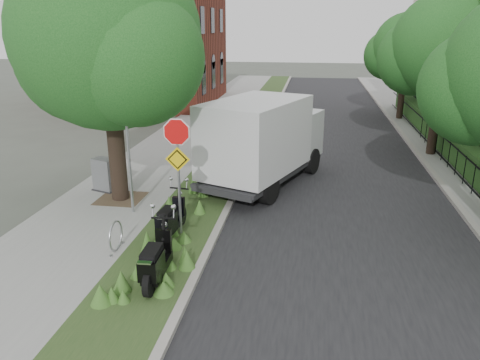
% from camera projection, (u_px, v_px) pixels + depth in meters
% --- Properties ---
extents(ground, '(120.00, 120.00, 0.00)m').
position_uv_depth(ground, '(229.00, 251.00, 11.74)').
color(ground, '#4C5147').
rests_on(ground, ground).
extents(sidewalk_near, '(3.50, 60.00, 0.12)m').
position_uv_depth(sidewalk_near, '(177.00, 145.00, 21.70)').
color(sidewalk_near, gray).
rests_on(sidewalk_near, ground).
extents(verge, '(2.00, 60.00, 0.12)m').
position_uv_depth(verge, '(235.00, 147.00, 21.30)').
color(verge, '#29441D').
rests_on(verge, ground).
extents(kerb_near, '(0.20, 60.00, 0.13)m').
position_uv_depth(kerb_near, '(257.00, 148.00, 21.16)').
color(kerb_near, '#9E9991').
rests_on(kerb_near, ground).
extents(road, '(7.00, 60.00, 0.01)m').
position_uv_depth(road, '(335.00, 152.00, 20.67)').
color(road, black).
rests_on(road, ground).
extents(kerb_far, '(0.20, 60.00, 0.13)m').
position_uv_depth(kerb_far, '(418.00, 154.00, 20.14)').
color(kerb_far, '#9E9991').
rests_on(kerb_far, ground).
extents(footpath_far, '(3.20, 60.00, 0.12)m').
position_uv_depth(footpath_far, '(459.00, 156.00, 19.90)').
color(footpath_far, gray).
rests_on(footpath_far, ground).
extents(street_tree_main, '(6.21, 5.54, 7.66)m').
position_uv_depth(street_tree_main, '(106.00, 46.00, 13.48)').
color(street_tree_main, black).
rests_on(street_tree_main, ground).
extents(bare_post, '(0.08, 0.08, 4.00)m').
position_uv_depth(bare_post, '(128.00, 146.00, 13.21)').
color(bare_post, '#A5A8AD').
rests_on(bare_post, ground).
extents(bike_hoop, '(0.06, 0.78, 0.77)m').
position_uv_depth(bike_hoop, '(116.00, 236.00, 11.41)').
color(bike_hoop, '#A5A8AD').
rests_on(bike_hoop, ground).
extents(sign_assembly, '(0.94, 0.08, 3.22)m').
position_uv_depth(sign_assembly, '(177.00, 153.00, 11.75)').
color(sign_assembly, '#A5A8AD').
rests_on(sign_assembly, ground).
extents(fence_far, '(0.04, 24.00, 1.00)m').
position_uv_depth(fence_far, '(437.00, 141.00, 19.85)').
color(fence_far, black).
rests_on(fence_far, ground).
extents(hedge_far, '(1.00, 24.00, 1.10)m').
position_uv_depth(hedge_far, '(454.00, 142.00, 19.75)').
color(hedge_far, '#1B4318').
rests_on(hedge_far, footpath_far).
extents(brick_building, '(9.40, 10.40, 8.30)m').
position_uv_depth(brick_building, '(149.00, 42.00, 32.38)').
color(brick_building, maroon).
rests_on(brick_building, ground).
extents(far_tree_b, '(4.83, 4.31, 6.56)m').
position_uv_depth(far_tree_b, '(442.00, 51.00, 18.76)').
color(far_tree_b, black).
rests_on(far_tree_b, ground).
extents(far_tree_c, '(4.37, 3.89, 5.93)m').
position_uv_depth(far_tree_c, '(405.00, 51.00, 26.38)').
color(far_tree_c, black).
rests_on(far_tree_c, ground).
extents(scooter_near, '(0.43, 1.92, 0.91)m').
position_uv_depth(scooter_near, '(155.00, 265.00, 9.89)').
color(scooter_near, black).
rests_on(scooter_near, ground).
extents(scooter_far, '(0.46, 1.78, 0.85)m').
position_uv_depth(scooter_far, '(170.00, 223.00, 12.09)').
color(scooter_far, black).
rests_on(scooter_far, ground).
extents(box_truck, '(4.12, 6.18, 2.61)m').
position_uv_depth(box_truck, '(263.00, 138.00, 16.02)').
color(box_truck, '#262628').
rests_on(box_truck, ground).
extents(utility_cabinet, '(0.95, 0.78, 1.09)m').
position_uv_depth(utility_cabinet, '(105.00, 175.00, 15.51)').
color(utility_cabinet, '#262628').
rests_on(utility_cabinet, ground).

